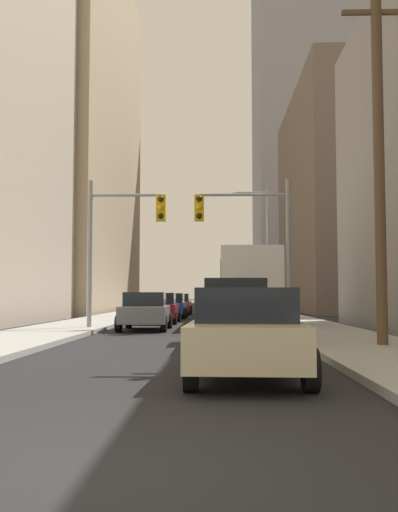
% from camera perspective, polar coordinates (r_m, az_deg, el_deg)
% --- Properties ---
extents(ground_plane, '(400.00, 400.00, 0.00)m').
position_cam_1_polar(ground_plane, '(4.97, -11.32, -20.14)').
color(ground_plane, black).
extents(sidewalk_left, '(3.25, 160.00, 0.15)m').
position_cam_1_polar(sidewalk_left, '(54.99, -4.73, -5.18)').
color(sidewalk_left, '#9E9E99').
rests_on(sidewalk_left, ground).
extents(sidewalk_right, '(3.25, 160.00, 0.15)m').
position_cam_1_polar(sidewalk_right, '(54.81, 5.69, -5.18)').
color(sidewalk_right, '#9E9E99').
rests_on(sidewalk_right, ground).
extents(city_bus, '(2.67, 11.51, 3.40)m').
position_cam_1_polar(city_bus, '(29.10, 4.55, -2.76)').
color(city_bus, silver).
rests_on(city_bus, ground).
extents(pickup_truck_silver, '(2.20, 5.41, 1.90)m').
position_cam_1_polar(pickup_truck_silver, '(16.92, 3.58, -5.39)').
color(pickup_truck_silver, '#B7BABF').
rests_on(pickup_truck_silver, ground).
extents(sedan_beige, '(1.95, 4.26, 1.52)m').
position_cam_1_polar(sedan_beige, '(10.00, 4.54, -7.42)').
color(sedan_beige, '#C6B793').
rests_on(sedan_beige, ground).
extents(sedan_grey, '(1.95, 4.26, 1.52)m').
position_cam_1_polar(sedan_grey, '(23.91, -5.21, -5.31)').
color(sedan_grey, slate).
rests_on(sedan_grey, ground).
extents(sedan_maroon, '(1.95, 4.23, 1.52)m').
position_cam_1_polar(sedan_maroon, '(29.63, -3.88, -5.02)').
color(sedan_maroon, maroon).
rests_on(sedan_maroon, ground).
extents(sedan_blue, '(1.95, 4.22, 1.52)m').
position_cam_1_polar(sedan_blue, '(35.78, -2.77, -4.82)').
color(sedan_blue, navy).
rests_on(sedan_blue, ground).
extents(sedan_red, '(1.95, 4.21, 1.52)m').
position_cam_1_polar(sedan_red, '(42.48, -2.06, -4.66)').
color(sedan_red, maroon).
rests_on(sedan_red, ground).
extents(traffic_signal_near_left, '(3.11, 0.44, 6.00)m').
position_cam_1_polar(traffic_signal_near_left, '(23.71, -7.40, 2.53)').
color(traffic_signal_near_left, gray).
rests_on(traffic_signal_near_left, ground).
extents(traffic_signal_near_right, '(3.80, 0.44, 6.00)m').
position_cam_1_polar(traffic_signal_near_right, '(23.46, 4.69, 2.66)').
color(traffic_signal_near_right, gray).
rests_on(traffic_signal_near_right, ground).
extents(utility_pole_right, '(2.20, 0.28, 10.24)m').
position_cam_1_polar(utility_pole_right, '(16.25, 16.96, 10.58)').
color(utility_pole_right, brown).
rests_on(utility_pole_right, ground).
extents(street_lamp_right, '(2.21, 0.32, 7.50)m').
position_cam_1_polar(street_lamp_right, '(33.86, 6.07, 1.49)').
color(street_lamp_right, gray).
rests_on(street_lamp_right, ground).
extents(building_right_far_highrise, '(24.84, 21.42, 65.27)m').
position_cam_1_polar(building_right_far_highrise, '(104.06, 12.56, 13.75)').
color(building_right_far_highrise, '#93939E').
rests_on(building_right_far_highrise, ground).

